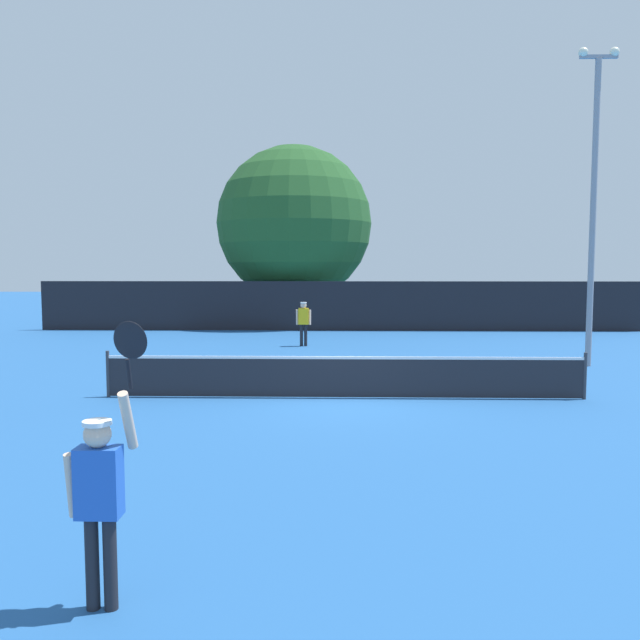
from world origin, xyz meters
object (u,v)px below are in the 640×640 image
parked_car_mid (456,305)px  light_pole (594,190)px  parked_car_far (512,304)px  parked_car_near (202,304)px  player_serving (101,484)px  tennis_ball (254,376)px  player_receiving (304,319)px  large_tree (294,224)px

parked_car_mid → light_pole: bearing=-89.9°
parked_car_far → parked_car_near: bearing=-169.9°
parked_car_mid → parked_car_far: same height
player_serving → tennis_ball: size_ratio=37.42×
player_serving → player_receiving: size_ratio=1.53×
parked_car_mid → large_tree: bearing=-158.7°
large_tree → parked_car_mid: large_tree is taller
parked_car_mid → tennis_ball: bearing=-116.4°
player_receiving → parked_car_mid: bearing=-121.5°
tennis_ball → large_tree: size_ratio=0.01×
parked_car_far → tennis_ball: bearing=-114.0°
large_tree → player_serving: bearing=-89.7°
parked_car_near → parked_car_far: (18.26, 0.96, 0.00)m
light_pole → parked_car_far: light_pole is taller
tennis_ball → large_tree: (0.02, 16.28, 5.18)m
player_receiving → parked_car_far: 18.29m
light_pole → large_tree: 17.13m
player_serving → large_tree: size_ratio=0.28×
tennis_ball → parked_car_near: parked_car_near is taller
large_tree → parked_car_far: bearing=20.4°
player_serving → large_tree: 28.30m
player_receiving → large_tree: 10.36m
tennis_ball → parked_car_near: 20.79m
parked_car_far → large_tree: bearing=-152.6°
player_serving → large_tree: large_tree is taller
large_tree → parked_car_near: 8.09m
large_tree → light_pole: bearing=-55.0°
player_receiving → large_tree: large_tree is taller
parked_car_near → parked_car_far: 18.29m
player_serving → parked_car_near: size_ratio=0.57×
tennis_ball → parked_car_mid: parked_car_mid is taller
player_receiving → light_pole: size_ratio=0.18×
parked_car_mid → player_receiving: bearing=-123.5°
player_receiving → light_pole: bearing=152.6°
large_tree → parked_car_mid: (9.15, 3.95, -4.44)m
player_receiving → parked_car_far: bearing=-129.5°
player_serving → large_tree: bearing=90.3°
light_pole → parked_car_near: light_pole is taller
parked_car_mid → parked_car_far: (3.45, 0.73, 0.00)m
parked_car_far → parked_car_mid: bearing=-161.0°
player_receiving → parked_car_far: size_ratio=0.38×
tennis_ball → parked_car_near: size_ratio=0.02×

